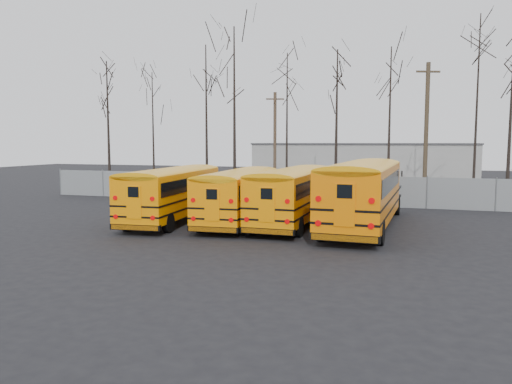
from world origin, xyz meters
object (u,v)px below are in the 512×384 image
(bus_d, at_px, (364,189))
(bus_c, at_px, (294,191))
(utility_pole_right, at_px, (426,130))
(bus_b, at_px, (240,191))
(bus_a, at_px, (174,189))
(utility_pole_left, at_px, (275,142))

(bus_d, bearing_deg, bus_c, 179.03)
(bus_c, bearing_deg, utility_pole_right, 65.57)
(bus_c, relative_size, utility_pole_right, 1.06)
(bus_c, bearing_deg, bus_b, -170.91)
(utility_pole_right, bearing_deg, bus_b, -145.17)
(bus_c, bearing_deg, bus_a, -170.79)
(bus_a, height_order, utility_pole_left, utility_pole_left)
(bus_a, distance_m, bus_c, 6.41)
(bus_a, bearing_deg, bus_b, 3.82)
(bus_d, distance_m, utility_pole_left, 17.21)
(bus_d, distance_m, utility_pole_right, 14.79)
(bus_b, height_order, bus_d, bus_d)
(bus_a, relative_size, utility_pole_left, 1.29)
(utility_pole_left, bearing_deg, bus_a, -114.88)
(utility_pole_right, bearing_deg, utility_pole_left, 154.97)
(utility_pole_left, bearing_deg, utility_pole_right, -23.19)
(utility_pole_right, bearing_deg, bus_a, -153.02)
(bus_b, distance_m, utility_pole_left, 15.34)
(bus_a, distance_m, utility_pole_left, 15.74)
(bus_c, height_order, bus_d, bus_d)
(bus_a, relative_size, bus_d, 0.88)
(bus_a, bearing_deg, bus_c, 3.72)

